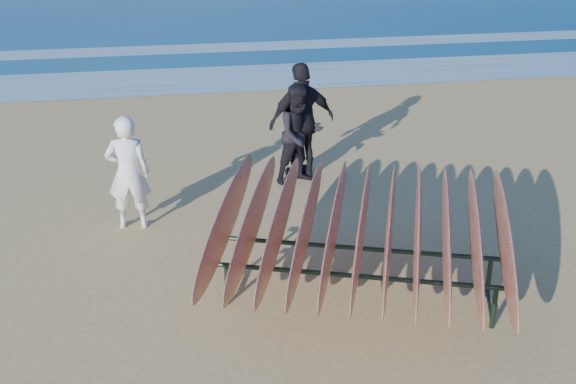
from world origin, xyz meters
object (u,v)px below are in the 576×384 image
(surfboard_rack, at_px, (361,231))
(person_dark_b, at_px, (302,121))
(person_dark_a, at_px, (300,134))
(person_white, at_px, (128,173))

(surfboard_rack, height_order, person_dark_b, person_dark_b)
(surfboard_rack, bearing_deg, person_dark_a, 109.66)
(surfboard_rack, distance_m, person_dark_b, 3.83)
(person_dark_a, distance_m, person_dark_b, 0.28)
(person_white, relative_size, person_dark_a, 1.01)
(person_dark_b, bearing_deg, surfboard_rack, 75.56)
(person_dark_a, relative_size, person_dark_b, 0.86)
(person_white, height_order, person_dark_a, person_white)
(person_white, relative_size, person_dark_b, 0.86)
(person_dark_a, bearing_deg, surfboard_rack, -106.28)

